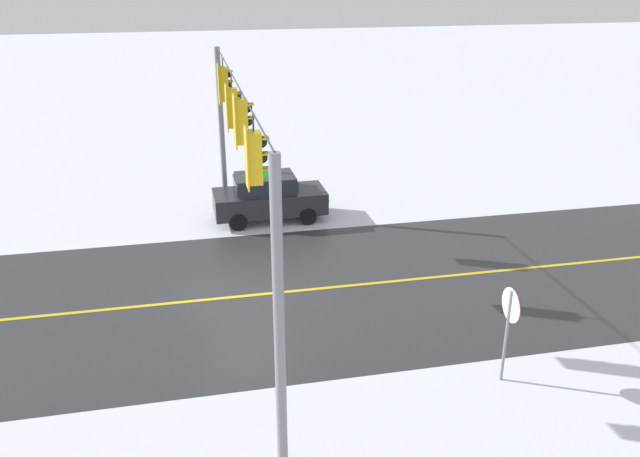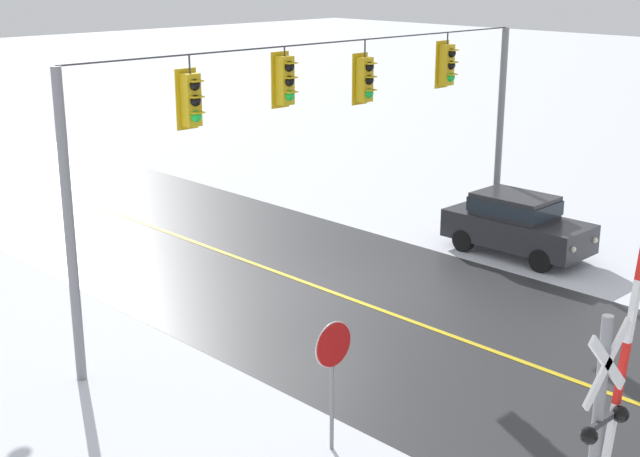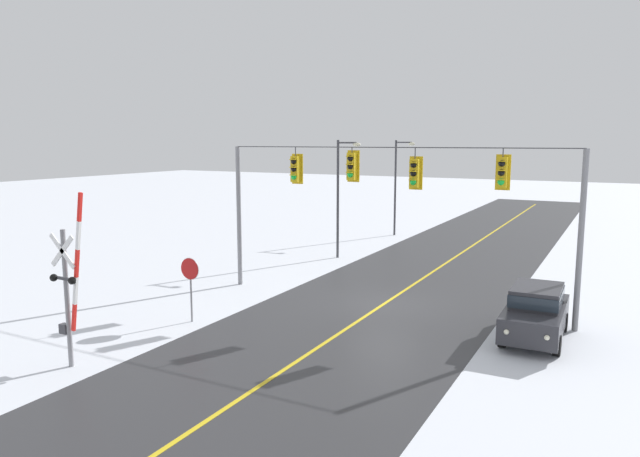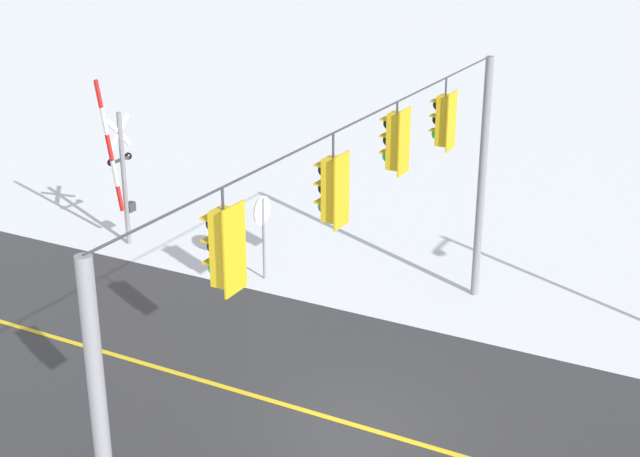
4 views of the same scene
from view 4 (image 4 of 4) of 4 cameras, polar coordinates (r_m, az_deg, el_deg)
The scene contains 4 objects.
ground_plane at distance 17.94m, azimuth 2.45°, elevation -12.56°, with size 160.00×160.00×0.00m, color silver.
signal_span at distance 15.96m, azimuth 2.66°, elevation 0.83°, with size 14.20×0.47×6.22m.
stop_sign at distance 23.66m, azimuth -3.71°, elevation 0.61°, with size 0.80×0.09×2.35m.
railroad_crossing at distance 26.43m, azimuth -12.64°, elevation 3.73°, with size 1.36×0.31×5.07m.
Camera 4 is at (13.57, 6.37, 9.84)m, focal length 49.97 mm.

